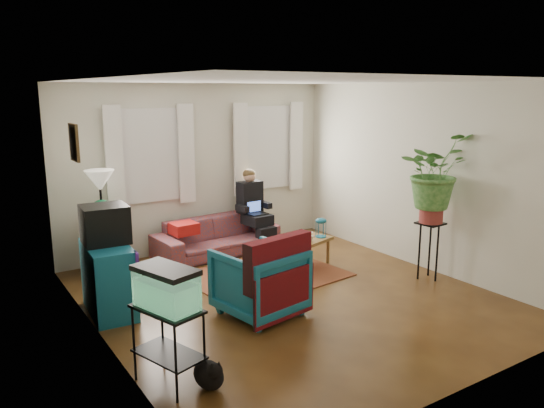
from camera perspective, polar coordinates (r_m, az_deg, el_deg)
floor at (r=6.64m, az=1.91°, el=-9.94°), size 4.50×5.00×0.01m
ceiling at (r=6.15m, az=2.09°, el=13.11°), size 4.50×5.00×0.01m
wall_back at (r=8.41m, az=-7.85°, el=3.86°), size 4.50×0.01×2.60m
wall_front at (r=4.51m, az=20.57°, el=-4.02°), size 4.50×0.01×2.60m
wall_left at (r=5.33m, az=-18.23°, el=-1.44°), size 0.01×5.00×2.60m
wall_right at (r=7.76m, az=15.74°, el=2.83°), size 0.01×5.00×2.60m
window_left at (r=8.05m, az=-13.01°, el=5.09°), size 1.08×0.04×1.38m
window_right at (r=8.96m, az=-0.56°, el=6.09°), size 1.08×0.04×1.38m
curtains_left at (r=7.98m, az=-12.81°, el=5.04°), size 1.36×0.06×1.50m
curtains_right at (r=8.89m, az=-0.28°, el=6.05°), size 1.36×0.06×1.50m
picture_frame at (r=6.06m, az=-20.43°, el=6.22°), size 0.04×0.32×0.40m
area_rug at (r=7.35m, az=-0.86°, el=-7.65°), size 2.17×1.81×0.01m
sofa at (r=8.22m, az=-5.99°, el=-2.85°), size 1.98×0.90×0.75m
seated_person at (r=8.54m, az=-2.04°, el=-0.85°), size 0.52×0.63×1.15m
side_table at (r=7.69m, az=-17.59°, el=-4.40°), size 0.62×0.62×0.76m
table_lamp at (r=7.52m, az=-17.93°, el=0.78°), size 0.47×0.47×0.70m
dresser at (r=6.33m, az=-17.17°, el=-7.71°), size 0.51×0.92×0.81m
crt_tv at (r=6.25m, az=-17.54°, el=-2.08°), size 0.52×0.48×0.43m
aquarium_stand at (r=4.78m, az=-11.05°, el=-14.77°), size 0.52×0.70×0.70m
aquarium at (r=4.57m, az=-11.32°, el=-8.78°), size 0.47×0.64×0.37m
black_cat at (r=4.75m, az=-6.85°, el=-17.50°), size 0.26×0.37×0.30m
armchair at (r=6.02m, az=-1.38°, el=-7.92°), size 0.96×0.92×0.86m
serape_throw at (r=5.73m, az=0.83°, el=-7.07°), size 0.89×0.34×0.71m
coffee_table at (r=7.62m, az=2.94°, el=-5.37°), size 1.09×0.80×0.41m
cup_a at (r=7.33m, az=2.47°, el=-4.08°), size 0.14×0.14×0.09m
cup_b at (r=7.49m, az=4.15°, el=-3.74°), size 0.11×0.11×0.08m
bowl at (r=7.81m, az=3.62°, el=-3.21°), size 0.24×0.24×0.05m
snack_tray at (r=7.43m, az=0.89°, el=-4.04°), size 0.38×0.38×0.04m
birdcage at (r=7.72m, az=5.28°, el=-2.52°), size 0.20×0.20×0.29m
plant_stand at (r=7.42m, az=16.50°, el=-4.85°), size 0.36×0.36×0.78m
potted_plant at (r=7.21m, az=16.94°, el=2.24°), size 0.96×0.85×0.99m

